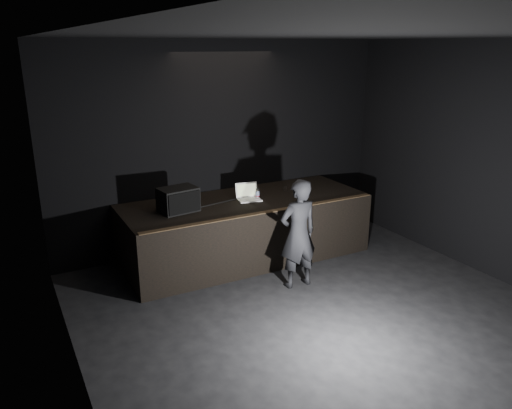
{
  "coord_description": "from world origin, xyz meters",
  "views": [
    {
      "loc": [
        -3.49,
        -4.18,
        3.41
      ],
      "look_at": [
        -0.03,
        2.3,
        1.05
      ],
      "focal_mm": 35.0,
      "sensor_mm": 36.0,
      "label": 1
    }
  ],
  "objects_px": {
    "laptop": "(248,195)",
    "beer_can": "(257,193)",
    "stage_monitor": "(178,200)",
    "stage_riser": "(245,229)",
    "person": "(298,234)"
  },
  "relations": [
    {
      "from": "laptop",
      "to": "stage_riser",
      "type": "bearing_deg",
      "value": -157.5
    },
    {
      "from": "laptop",
      "to": "person",
      "type": "relative_size",
      "value": 0.26
    },
    {
      "from": "stage_monitor",
      "to": "beer_can",
      "type": "height_order",
      "value": "stage_monitor"
    },
    {
      "from": "stage_riser",
      "to": "person",
      "type": "relative_size",
      "value": 2.46
    },
    {
      "from": "stage_riser",
      "to": "person",
      "type": "height_order",
      "value": "person"
    },
    {
      "from": "stage_riser",
      "to": "laptop",
      "type": "bearing_deg",
      "value": 12.84
    },
    {
      "from": "laptop",
      "to": "beer_can",
      "type": "height_order",
      "value": "laptop"
    },
    {
      "from": "stage_riser",
      "to": "stage_monitor",
      "type": "distance_m",
      "value": 1.34
    },
    {
      "from": "person",
      "to": "stage_monitor",
      "type": "bearing_deg",
      "value": -42.0
    },
    {
      "from": "stage_riser",
      "to": "beer_can",
      "type": "height_order",
      "value": "beer_can"
    },
    {
      "from": "stage_riser",
      "to": "stage_monitor",
      "type": "height_order",
      "value": "stage_monitor"
    },
    {
      "from": "stage_monitor",
      "to": "beer_can",
      "type": "relative_size",
      "value": 3.55
    },
    {
      "from": "laptop",
      "to": "beer_can",
      "type": "xyz_separation_m",
      "value": [
        0.15,
        -0.04,
        0.02
      ]
    },
    {
      "from": "stage_riser",
      "to": "beer_can",
      "type": "distance_m",
      "value": 0.62
    },
    {
      "from": "stage_riser",
      "to": "laptop",
      "type": "height_order",
      "value": "laptop"
    }
  ]
}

